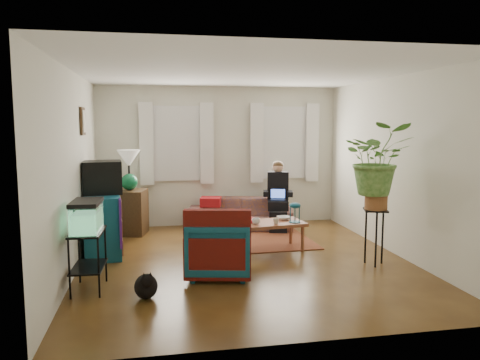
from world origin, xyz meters
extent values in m
cube|color=#4F2B14|center=(0.00, 0.00, 0.00)|extent=(4.50, 5.00, 0.01)
cube|color=white|center=(0.00, 0.00, 2.60)|extent=(4.50, 5.00, 0.01)
cube|color=silver|center=(0.00, 2.50, 1.30)|extent=(4.50, 0.01, 2.60)
cube|color=silver|center=(0.00, -2.50, 1.30)|extent=(4.50, 0.01, 2.60)
cube|color=silver|center=(-2.25, 0.00, 1.30)|extent=(0.01, 5.00, 2.60)
cube|color=silver|center=(2.25, 0.00, 1.30)|extent=(0.01, 5.00, 2.60)
cube|color=white|center=(-0.80, 2.48, 1.55)|extent=(1.08, 0.04, 1.38)
cube|color=white|center=(1.25, 2.48, 1.55)|extent=(1.08, 0.04, 1.38)
cube|color=white|center=(-0.80, 2.40, 1.55)|extent=(1.36, 0.06, 1.50)
cube|color=white|center=(1.25, 2.40, 1.55)|extent=(1.36, 0.06, 1.50)
cube|color=#3D2616|center=(-2.21, 0.85, 1.95)|extent=(0.04, 0.32, 0.40)
cube|color=maroon|center=(0.28, 1.14, 0.01)|extent=(2.05, 1.66, 0.01)
imported|color=brown|center=(0.32, 2.05, 0.37)|extent=(2.02, 1.18, 0.74)
cube|color=#382115|center=(-1.65, 1.97, 0.39)|extent=(0.63, 0.63, 0.77)
cube|color=#11606B|center=(-1.99, 0.74, 0.45)|extent=(0.60, 1.04, 0.90)
cube|color=black|center=(-1.98, 0.84, 1.13)|extent=(0.60, 0.55, 0.48)
cube|color=black|center=(-2.00, -0.78, 0.35)|extent=(0.37, 0.64, 0.69)
cube|color=#7FD899|center=(-2.00, -0.78, 0.88)|extent=(0.33, 0.58, 0.37)
ellipsoid|color=black|center=(-1.35, -1.18, 0.17)|extent=(0.30, 0.42, 0.34)
imported|color=#115567|center=(-0.44, -0.52, 0.40)|extent=(0.91, 0.87, 0.80)
cube|color=#9E0A0A|center=(-0.51, -0.82, 0.57)|extent=(0.83, 0.35, 0.66)
cube|color=brown|center=(0.46, 0.50, 0.22)|extent=(1.12, 0.70, 0.44)
imported|color=white|center=(0.23, 0.38, 0.48)|extent=(0.13, 0.13, 0.09)
imported|color=beige|center=(0.53, 0.33, 0.48)|extent=(0.11, 0.11, 0.09)
imported|color=white|center=(0.74, 0.63, 0.46)|extent=(0.23, 0.23, 0.05)
cylinder|color=#B21414|center=(0.16, 0.61, 0.46)|extent=(0.36, 0.36, 0.04)
cube|color=black|center=(1.70, -0.47, 0.38)|extent=(0.41, 0.41, 0.77)
imported|color=#599947|center=(1.70, -0.47, 1.30)|extent=(1.07, 1.00, 0.97)
camera|label=1|loc=(-1.25, -6.24, 1.92)|focal=35.00mm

